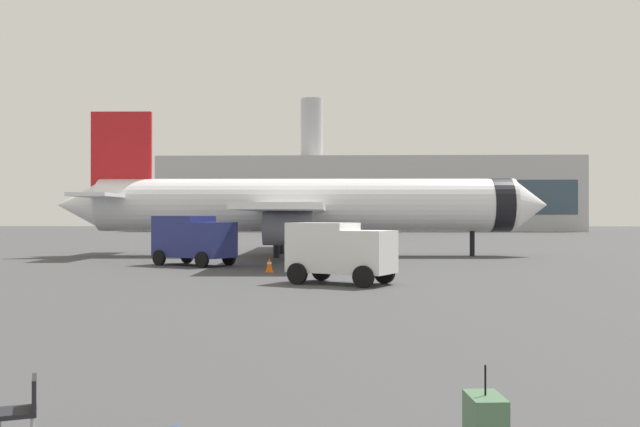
{
  "coord_description": "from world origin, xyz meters",
  "views": [
    {
      "loc": [
        -0.08,
        -4.3,
        2.86
      ],
      "look_at": [
        -1.02,
        27.69,
        3.0
      ],
      "focal_mm": 39.1,
      "sensor_mm": 36.0,
      "label": 1
    }
  ],
  "objects_px": {
    "safety_cone_near": "(332,245)",
    "safety_cone_mid": "(269,264)",
    "airplane_at_gate": "(303,206)",
    "cargo_van": "(340,250)",
    "gate_chair": "(23,407)",
    "rolling_suitcase": "(485,425)",
    "service_truck": "(193,238)"
  },
  "relations": [
    {
      "from": "safety_cone_near",
      "to": "safety_cone_mid",
      "type": "distance_m",
      "value": 25.16
    },
    {
      "from": "safety_cone_near",
      "to": "gate_chair",
      "type": "height_order",
      "value": "gate_chair"
    },
    {
      "from": "cargo_van",
      "to": "safety_cone_near",
      "type": "height_order",
      "value": "cargo_van"
    },
    {
      "from": "cargo_van",
      "to": "safety_cone_mid",
      "type": "distance_m",
      "value": 7.14
    },
    {
      "from": "airplane_at_gate",
      "to": "safety_cone_mid",
      "type": "height_order",
      "value": "airplane_at_gate"
    },
    {
      "from": "service_truck",
      "to": "gate_chair",
      "type": "height_order",
      "value": "service_truck"
    },
    {
      "from": "rolling_suitcase",
      "to": "gate_chair",
      "type": "relative_size",
      "value": 1.28
    },
    {
      "from": "cargo_van",
      "to": "safety_cone_mid",
      "type": "relative_size",
      "value": 5.91
    },
    {
      "from": "safety_cone_near",
      "to": "safety_cone_mid",
      "type": "bearing_deg",
      "value": -96.61
    },
    {
      "from": "airplane_at_gate",
      "to": "rolling_suitcase",
      "type": "height_order",
      "value": "airplane_at_gate"
    },
    {
      "from": "cargo_van",
      "to": "rolling_suitcase",
      "type": "bearing_deg",
      "value": -85.28
    },
    {
      "from": "airplane_at_gate",
      "to": "safety_cone_mid",
      "type": "xyz_separation_m",
      "value": [
        -0.94,
        -14.85,
        -3.25
      ]
    },
    {
      "from": "airplane_at_gate",
      "to": "safety_cone_near",
      "type": "distance_m",
      "value": 10.83
    },
    {
      "from": "safety_cone_mid",
      "to": "gate_chair",
      "type": "relative_size",
      "value": 0.95
    },
    {
      "from": "airplane_at_gate",
      "to": "service_truck",
      "type": "bearing_deg",
      "value": -120.77
    },
    {
      "from": "service_truck",
      "to": "gate_chair",
      "type": "distance_m",
      "value": 32.34
    },
    {
      "from": "service_truck",
      "to": "rolling_suitcase",
      "type": "bearing_deg",
      "value": -72.18
    },
    {
      "from": "service_truck",
      "to": "cargo_van",
      "type": "distance_m",
      "value": 13.94
    },
    {
      "from": "service_truck",
      "to": "cargo_van",
      "type": "xyz_separation_m",
      "value": [
        8.6,
        -10.97,
        -0.16
      ]
    },
    {
      "from": "cargo_van",
      "to": "rolling_suitcase",
      "type": "xyz_separation_m",
      "value": [
        1.75,
        -21.21,
        -1.06
      ]
    },
    {
      "from": "rolling_suitcase",
      "to": "gate_chair",
      "type": "distance_m",
      "value": 5.67
    },
    {
      "from": "cargo_van",
      "to": "gate_chair",
      "type": "bearing_deg",
      "value": -100.55
    },
    {
      "from": "airplane_at_gate",
      "to": "gate_chair",
      "type": "relative_size",
      "value": 41.45
    },
    {
      "from": "service_truck",
      "to": "rolling_suitcase",
      "type": "xyz_separation_m",
      "value": [
        10.35,
        -32.18,
        -1.22
      ]
    },
    {
      "from": "service_truck",
      "to": "safety_cone_mid",
      "type": "xyz_separation_m",
      "value": [
        4.98,
        -4.91,
        -1.2
      ]
    },
    {
      "from": "service_truck",
      "to": "safety_cone_mid",
      "type": "relative_size",
      "value": 6.42
    },
    {
      "from": "airplane_at_gate",
      "to": "cargo_van",
      "type": "height_order",
      "value": "airplane_at_gate"
    },
    {
      "from": "service_truck",
      "to": "rolling_suitcase",
      "type": "distance_m",
      "value": 33.83
    },
    {
      "from": "airplane_at_gate",
      "to": "gate_chair",
      "type": "distance_m",
      "value": 42.06
    },
    {
      "from": "rolling_suitcase",
      "to": "service_truck",
      "type": "bearing_deg",
      "value": 107.82
    },
    {
      "from": "safety_cone_near",
      "to": "safety_cone_mid",
      "type": "relative_size",
      "value": 0.91
    },
    {
      "from": "safety_cone_near",
      "to": "gate_chair",
      "type": "xyz_separation_m",
      "value": [
        -3.19,
        -52.06,
        0.13
      ]
    }
  ]
}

